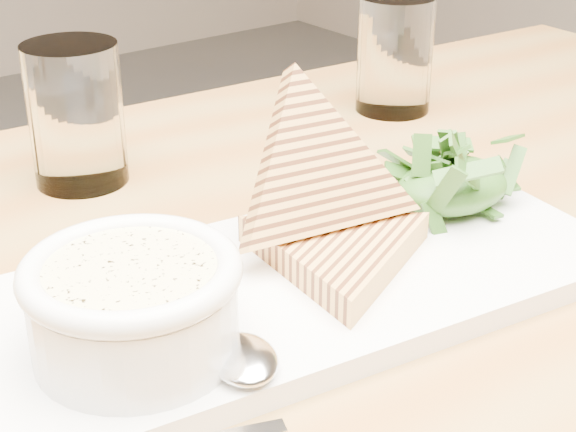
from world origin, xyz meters
TOP-DOWN VIEW (x-y plane):
  - table_top at (0.18, -0.02)m, footprint 1.29×0.91m
  - table_leg_br at (0.74, 0.33)m, footprint 0.06×0.06m
  - platter at (0.10, -0.03)m, footprint 0.45×0.25m
  - soup_bowl at (-0.04, -0.04)m, footprint 0.12×0.12m
  - soup at (-0.04, -0.04)m, footprint 0.10×0.10m
  - bowl_rim at (-0.04, -0.04)m, footprint 0.12×0.12m
  - sandwich_flat at (0.12, -0.03)m, footprint 0.21×0.21m
  - sandwich_lean at (0.13, 0.00)m, footprint 0.18×0.18m
  - salad_base at (0.25, -0.02)m, footprint 0.09×0.07m
  - arugula_pile at (0.25, -0.02)m, footprint 0.11×0.10m
  - spoon_bowl at (0.00, -0.09)m, footprint 0.05×0.06m
  - glass_near at (0.06, 0.24)m, footprint 0.08×0.08m
  - glass_far at (0.40, 0.21)m, footprint 0.08×0.08m

SIDE VIEW (x-z plane):
  - table_leg_br at x=0.74m, z-range 0.00..0.72m
  - table_top at x=0.18m, z-range 0.72..0.76m
  - platter at x=0.10m, z-range 0.76..0.77m
  - spoon_bowl at x=0.00m, z-range 0.77..0.79m
  - sandwich_flat at x=0.12m, z-range 0.77..0.79m
  - salad_base at x=0.25m, z-range 0.77..0.81m
  - soup_bowl at x=-0.04m, z-range 0.77..0.82m
  - arugula_pile at x=0.25m, z-range 0.77..0.83m
  - glass_far at x=0.40m, z-range 0.76..0.88m
  - glass_near at x=0.06m, z-range 0.76..0.88m
  - sandwich_lean at x=0.13m, z-range 0.74..0.91m
  - soup at x=-0.04m, z-range 0.82..0.83m
  - bowl_rim at x=-0.04m, z-range 0.82..0.84m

